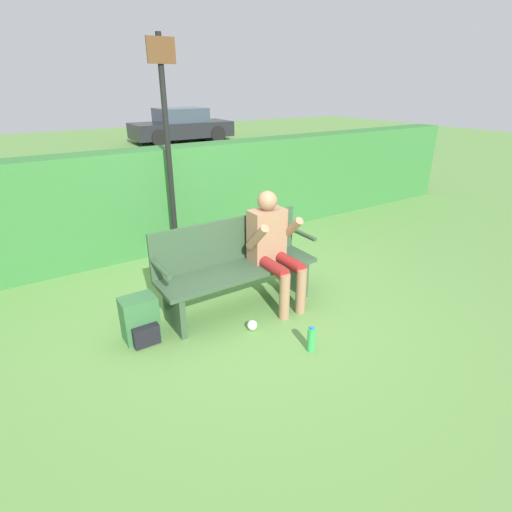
# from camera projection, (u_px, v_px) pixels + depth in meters

# --- Properties ---
(ground_plane) EXTENTS (40.00, 40.00, 0.00)m
(ground_plane) POSITION_uv_depth(u_px,v_px,m) (240.00, 307.00, 4.42)
(ground_plane) COLOR #5B8942
(hedge_back) EXTENTS (12.00, 0.47, 1.46)m
(hedge_back) POSITION_uv_depth(u_px,v_px,m) (163.00, 200.00, 5.77)
(hedge_back) COLOR #337033
(hedge_back) RESTS_ON ground
(park_bench) EXTENTS (1.75, 0.50, 0.96)m
(park_bench) POSITION_uv_depth(u_px,v_px,m) (236.00, 265.00, 4.28)
(park_bench) COLOR #334C33
(park_bench) RESTS_ON ground
(person_seated) EXTENTS (0.53, 0.65, 1.25)m
(person_seated) POSITION_uv_depth(u_px,v_px,m) (273.00, 244.00, 4.29)
(person_seated) COLOR #997051
(person_seated) RESTS_ON ground
(backpack) EXTENTS (0.33, 0.31, 0.44)m
(backpack) POSITION_uv_depth(u_px,v_px,m) (140.00, 320.00, 3.80)
(backpack) COLOR #336638
(backpack) RESTS_ON ground
(water_bottle) EXTENTS (0.08, 0.08, 0.25)m
(water_bottle) POSITION_uv_depth(u_px,v_px,m) (311.00, 339.00, 3.66)
(water_bottle) COLOR green
(water_bottle) RESTS_ON ground
(signpost) EXTENTS (0.34, 0.09, 2.82)m
(signpost) POSITION_uv_depth(u_px,v_px,m) (168.00, 143.00, 5.02)
(signpost) COLOR black
(signpost) RESTS_ON ground
(parked_car) EXTENTS (4.10, 1.88, 1.33)m
(parked_car) POSITION_uv_depth(u_px,v_px,m) (181.00, 126.00, 16.50)
(parked_car) COLOR black
(parked_car) RESTS_ON ground
(litter_crumple) EXTENTS (0.10, 0.10, 0.10)m
(litter_crumple) POSITION_uv_depth(u_px,v_px,m) (252.00, 325.00, 4.00)
(litter_crumple) COLOR silver
(litter_crumple) RESTS_ON ground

